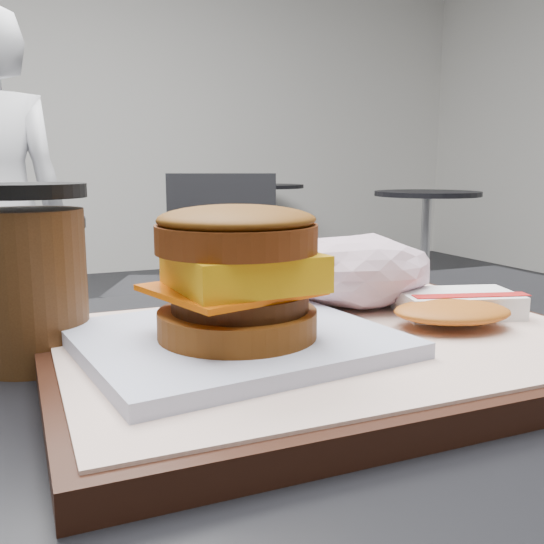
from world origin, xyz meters
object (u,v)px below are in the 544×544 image
(serving_tray, at_px, (329,349))
(breakfast_sandwich, at_px, (236,289))
(neighbor_chair, at_px, (191,276))
(hash_brown, at_px, (455,307))
(coffee_cup, at_px, (30,279))
(crumpled_wrapper, at_px, (355,270))

(serving_tray, xyz_separation_m, breakfast_sandwich, (-0.07, -0.01, 0.05))
(neighbor_chair, bearing_deg, hash_brown, -99.05)
(serving_tray, height_order, coffee_cup, coffee_cup)
(coffee_cup, bearing_deg, hash_brown, -15.22)
(neighbor_chair, bearing_deg, crumpled_wrapper, -100.86)
(coffee_cup, distance_m, neighbor_chair, 1.81)
(serving_tray, relative_size, breakfast_sandwich, 1.81)
(hash_brown, bearing_deg, breakfast_sandwich, -178.28)
(neighbor_chair, bearing_deg, coffee_cup, -108.90)
(coffee_cup, bearing_deg, breakfast_sandwich, -36.04)
(serving_tray, height_order, neighbor_chair, neighbor_chair)
(breakfast_sandwich, distance_m, neighbor_chair, 1.86)
(hash_brown, xyz_separation_m, coffee_cup, (-0.30, 0.08, 0.03))
(hash_brown, distance_m, coffee_cup, 0.31)
(serving_tray, relative_size, crumpled_wrapper, 2.83)
(hash_brown, bearing_deg, coffee_cup, 164.78)
(breakfast_sandwich, height_order, coffee_cup, coffee_cup)
(hash_brown, xyz_separation_m, crumpled_wrapper, (-0.04, 0.07, 0.02))
(crumpled_wrapper, bearing_deg, serving_tray, -131.09)
(breakfast_sandwich, xyz_separation_m, crumpled_wrapper, (0.13, 0.08, -0.01))
(neighbor_chair, bearing_deg, breakfast_sandwich, -104.53)
(hash_brown, height_order, neighbor_chair, neighbor_chair)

